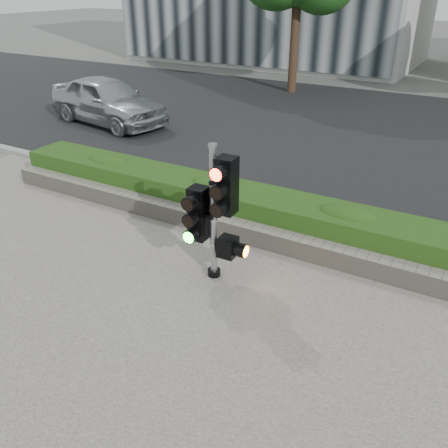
{
  "coord_description": "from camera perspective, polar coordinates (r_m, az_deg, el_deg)",
  "views": [
    {
      "loc": [
        3.3,
        -4.92,
        4.32
      ],
      "look_at": [
        0.13,
        0.6,
        1.02
      ],
      "focal_mm": 38.0,
      "sensor_mm": 36.0,
      "label": 1
    }
  ],
  "objects": [
    {
      "name": "stone_wall",
      "position": [
        8.62,
        3.55,
        -1.22
      ],
      "size": [
        12.0,
        0.32,
        0.34
      ],
      "primitive_type": "cube",
      "color": "gray",
      "rests_on": "sidewalk"
    },
    {
      "name": "car_silver",
      "position": [
        16.51,
        -13.84,
        14.24
      ],
      "size": [
        4.72,
        2.56,
        1.52
      ],
      "primitive_type": "imported",
      "rotation": [
        0.0,
        0.0,
        1.39
      ],
      "color": "#A8AAB0",
      "rests_on": "road"
    },
    {
      "name": "road",
      "position": [
        15.87,
        16.99,
        10.45
      ],
      "size": [
        60.0,
        13.0,
        0.02
      ],
      "primitive_type": "cube",
      "color": "black",
      "rests_on": "ground"
    },
    {
      "name": "hedge",
      "position": [
        9.07,
        5.42,
        1.44
      ],
      "size": [
        12.0,
        1.0,
        0.68
      ],
      "primitive_type": "cube",
      "color": "#407323",
      "rests_on": "sidewalk"
    },
    {
      "name": "sidewalk",
      "position": [
        5.93,
        -17.36,
        -20.74
      ],
      "size": [
        16.0,
        11.0,
        0.03
      ],
      "primitive_type": "cube",
      "color": "#9E9389",
      "rests_on": "ground"
    },
    {
      "name": "traffic_signal",
      "position": [
        7.17,
        -0.96,
        2.09
      ],
      "size": [
        0.77,
        0.56,
        2.22
      ],
      "rotation": [
        0.0,
        0.0,
        0.02
      ],
      "color": "black",
      "rests_on": "sidewalk"
    },
    {
      "name": "curb",
      "position": [
        9.7,
        6.84,
        1.13
      ],
      "size": [
        60.0,
        0.25,
        0.12
      ],
      "primitive_type": "cube",
      "color": "gray",
      "rests_on": "ground"
    },
    {
      "name": "ground",
      "position": [
        7.33,
        -3.26,
        -8.78
      ],
      "size": [
        120.0,
        120.0,
        0.0
      ],
      "primitive_type": "plane",
      "color": "#51514C",
      "rests_on": "ground"
    }
  ]
}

